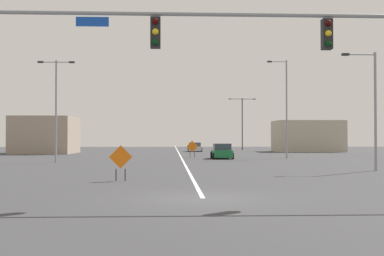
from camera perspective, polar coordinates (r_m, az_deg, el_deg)
name	(u,v)px	position (r m, az deg, el deg)	size (l,w,h in m)	color
ground	(203,198)	(16.76, 1.28, -8.16)	(186.34, 186.34, 0.00)	#38383A
road_centre_stripe	(178,152)	(68.40, -1.59, -2.84)	(0.16, 103.52, 0.01)	white
traffic_signal_assembly	(314,46)	(17.58, 14.00, 9.18)	(17.73, 0.44, 6.63)	gray
street_lamp_mid_left	(56,103)	(41.70, -15.48, 2.84)	(2.98, 0.24, 8.38)	gray
street_lamp_near_left	(285,105)	(49.47, 10.77, 2.66)	(1.99, 0.24, 9.72)	gray
street_lamp_far_right	(373,104)	(32.51, 20.19, 2.60)	(2.17, 0.24, 7.36)	gray
street_lamp_far_left	(242,119)	(82.65, 5.84, 1.05)	(4.57, 0.24, 8.67)	black
construction_sign_median_near	(192,147)	(50.44, 0.03, -2.23)	(1.15, 0.24, 1.74)	orange
construction_sign_left_shoulder	(121,159)	(23.58, -8.27, -3.55)	(1.09, 0.28, 1.69)	orange
car_green_far	(222,152)	(47.90, 3.48, -2.74)	(2.05, 3.94, 1.48)	#196B38
car_silver_passing	(195,147)	(72.59, 0.33, -2.24)	(2.23, 4.07, 1.33)	#B7BABF
roadside_building_west	(46,135)	(66.67, -16.61, -0.80)	(7.42, 8.54, 4.74)	gray
roadside_building_east	(308,136)	(73.85, 13.26, -0.93)	(9.56, 6.33, 4.52)	#B2A893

